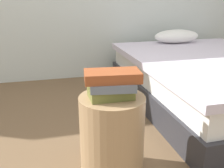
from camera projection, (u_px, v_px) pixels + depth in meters
bed at (213, 79)px, 2.50m from camera, size 1.53×2.00×0.62m
side_table at (112, 136)px, 1.47m from camera, size 0.37×0.37×0.48m
book_olive at (111, 93)px, 1.38m from camera, size 0.23×0.16×0.05m
book_slate at (112, 84)px, 1.36m from camera, size 0.26×0.24×0.04m
book_rust at (113, 76)px, 1.34m from camera, size 0.31×0.19×0.05m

